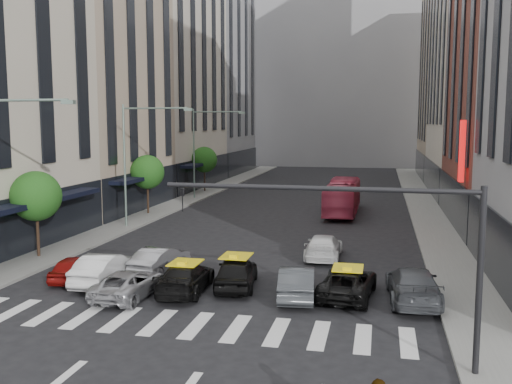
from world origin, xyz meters
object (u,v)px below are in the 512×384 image
Objects in this scene: car_white_front at (105,268)px; taxi_left at (186,278)px; bus at (343,197)px; car_red at (74,268)px; streetlamp_mid at (136,149)px; taxi_center at (236,272)px; streetlamp_far at (203,141)px.

taxi_left is at bearing 171.84° from car_white_front.
car_white_front is at bearing 68.20° from bus.
bus reaches higher than taxi_left.
car_red is at bearing 64.43° from bus.
taxi_center is at bearing -50.55° from streetlamp_mid.
car_red is at bearing -9.12° from car_white_front.
car_red is at bearing -84.91° from streetlamp_far.
streetlamp_mid reaches higher than car_red.
car_red is at bearing -10.92° from taxi_left.
bus reaches higher than car_white_front.
taxi_center is 0.43× the size of bus.
bus is (5.61, 24.53, 0.77)m from taxi_left.
streetlamp_mid is 14.92m from car_red.
taxi_center reaches higher than car_red.
streetlamp_mid is 1.88× the size of taxi_left.
taxi_left is (8.79, -14.45, -5.21)m from streetlamp_mid.
streetlamp_far reaches higher than taxi_center.
bus is (14.40, -5.92, -4.44)m from streetlamp_far.
streetlamp_far is at bearing -21.63° from bus.
streetlamp_mid is at bearing -62.71° from taxi_left.
taxi_left is (6.15, -0.74, 0.07)m from car_red.
car_red is at bearing -79.08° from streetlamp_mid.
taxi_left is (4.36, -0.50, -0.07)m from car_white_front.
taxi_center is at bearing 176.06° from car_red.
bus is at bearing 35.00° from streetlamp_mid.
taxi_left is 1.06× the size of taxi_center.
streetlamp_far is 30.71m from car_white_front.
bus is at bearing -114.07° from car_white_front.
car_white_front is (1.79, -0.24, 0.14)m from car_red.
streetlamp_mid is 15.51m from car_white_front.
car_red is 6.19m from taxi_left.
streetlamp_mid is 0.86× the size of bus.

